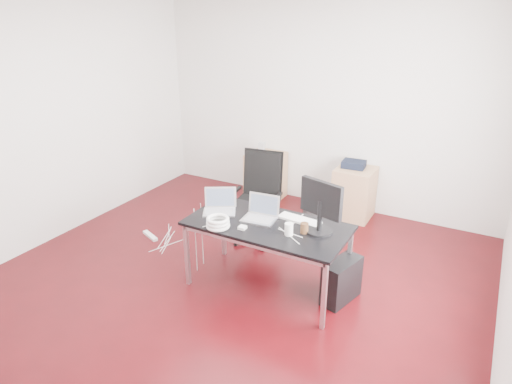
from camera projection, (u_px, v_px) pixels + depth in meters
The scene contains 18 objects.
room_shell at pixel (231, 158), 4.28m from camera, with size 5.00×5.00×5.00m.
desk at pixel (267, 229), 4.52m from camera, with size 1.60×0.80×0.73m.
office_chair at pixel (259, 193), 5.57m from camera, with size 0.54×0.56×1.08m.
filing_cabinet_left at pixel (266, 176), 6.84m from camera, with size 0.50×0.50×0.70m, color #A97A54.
filing_cabinet_right at pixel (354, 193), 6.23m from camera, with size 0.50×0.50×0.70m, color #A97A54.
pc_tower at pixel (341, 281), 4.49m from camera, with size 0.20×0.45×0.44m, color black.
wastebasket at pixel (312, 207), 6.30m from camera, with size 0.24×0.24×0.28m, color black.
power_strip at pixel (150, 236), 5.79m from camera, with size 0.30×0.06×0.04m, color white.
laptop_left at pixel (219, 206), 4.76m from camera, with size 0.41×0.38×0.23m.
laptop_right at pixel (261, 214), 4.59m from camera, with size 0.35×0.29×0.23m.
monitor at pixel (321, 204), 4.25m from camera, with size 0.45×0.26×0.51m.
keyboard at pixel (299, 220), 4.56m from camera, with size 0.44×0.14×0.02m, color white.
cup_white at pixel (289, 229), 4.26m from camera, with size 0.08×0.08×0.12m, color white.
cup_brown at pixel (304, 228), 4.31m from camera, with size 0.08×0.08×0.10m, color #4F321B.
cable_coil at pixel (218, 222), 4.41m from camera, with size 0.24×0.24×0.11m.
power_adapter at pixel (242, 228), 4.40m from camera, with size 0.07×0.07×0.03m, color white.
speaker at pixel (262, 149), 6.64m from camera, with size 0.09×0.08×0.18m, color #9E9E9E.
navy_garment at pixel (354, 164), 6.13m from camera, with size 0.30×0.24×0.09m, color black.
Camera 1 is at (2.20, -3.46, 2.74)m, focal length 32.00 mm.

